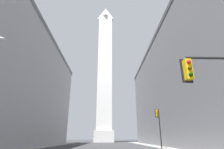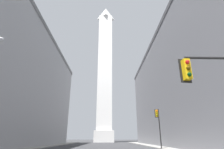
% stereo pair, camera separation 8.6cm
% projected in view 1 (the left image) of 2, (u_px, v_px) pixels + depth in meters
% --- Properties ---
extents(sidewalk_right, '(5.00, 91.35, 0.15)m').
position_uv_depth(sidewalk_right, '(180.00, 149.00, 26.10)').
color(sidewalk_right, gray).
rests_on(sidewalk_right, ground_plane).
extents(building_right, '(21.04, 59.91, 24.26)m').
position_uv_depth(building_right, '(206.00, 86.00, 37.68)').
color(building_right, slate).
rests_on(building_right, ground_plane).
extents(obelisk, '(8.13, 8.13, 67.74)m').
position_uv_depth(obelisk, '(105.00, 68.00, 82.72)').
color(obelisk, silver).
rests_on(obelisk, ground_plane).
extents(traffic_light_mid_right, '(0.77, 0.51, 6.21)m').
position_uv_depth(traffic_light_mid_right, '(159.00, 122.00, 28.34)').
color(traffic_light_mid_right, black).
rests_on(traffic_light_mid_right, ground_plane).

